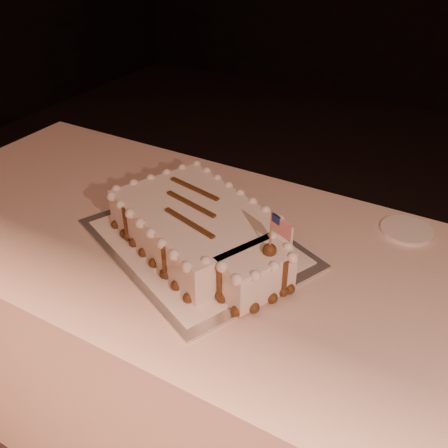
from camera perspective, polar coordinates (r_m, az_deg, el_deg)
The scene contains 6 objects.
room_shell at distance 0.38m, azimuth -15.94°, elevation 19.27°, with size 6.10×8.10×2.90m.
banquet_table at distance 1.43m, azimuth 8.52°, elevation -17.89°, with size 2.40×0.80×0.75m, color beige.
cake_board at distance 1.25m, azimuth -3.17°, elevation -2.18°, with size 0.54×0.40×0.01m, color silver.
doily at distance 1.25m, azimuth -3.17°, elevation -1.99°, with size 0.48×0.36×0.00m, color white.
sheet_cake at distance 1.20m, azimuth -2.49°, elevation -0.73°, with size 0.53×0.42×0.20m.
side_plate at distance 1.38m, azimuth 20.13°, elevation -0.67°, with size 0.13×0.13×0.01m, color white.
Camera 1 is at (0.27, -0.26, 1.49)m, focal length 40.00 mm.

